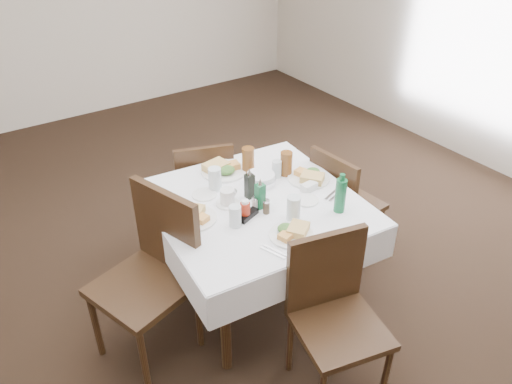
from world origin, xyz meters
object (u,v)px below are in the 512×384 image
at_px(dining_table, 256,214).
at_px(oil_cruet_dark, 250,185).
at_px(chair_south, 333,306).
at_px(chair_east, 340,200).
at_px(chair_north, 204,187).
at_px(water_s, 294,208).
at_px(oil_cruet_green, 260,195).
at_px(bread_basket, 261,179).
at_px(water_w, 235,216).
at_px(water_n, 215,179).
at_px(coffee_mug, 228,198).
at_px(water_e, 277,169).
at_px(green_bottle, 340,195).
at_px(chair_west, 154,266).
at_px(ketchup_bottle, 245,210).

bearing_deg(dining_table, oil_cruet_dark, 91.67).
relative_size(chair_south, chair_east, 1.05).
relative_size(chair_north, oil_cruet_dark, 4.27).
bearing_deg(water_s, chair_south, -101.63).
bearing_deg(oil_cruet_dark, dining_table, -88.33).
bearing_deg(oil_cruet_green, chair_north, 87.17).
relative_size(chair_east, bread_basket, 4.44).
height_order(chair_east, water_w, water_w).
distance_m(dining_table, water_s, 0.32).
height_order(water_n, water_w, water_n).
relative_size(dining_table, water_w, 10.11).
bearing_deg(oil_cruet_dark, chair_south, -91.32).
height_order(chair_east, bread_basket, chair_east).
distance_m(chair_north, chair_east, 0.99).
bearing_deg(coffee_mug, water_e, 12.20).
distance_m(water_s, green_bottle, 0.29).
height_order(coffee_mug, green_bottle, green_bottle).
relative_size(dining_table, water_e, 11.30).
bearing_deg(water_w, bread_basket, 37.81).
bearing_deg(water_s, oil_cruet_dark, 103.76).
xyz_separation_m(water_e, water_w, (-0.51, -0.30, 0.01)).
distance_m(dining_table, oil_cruet_green, 0.19).
bearing_deg(oil_cruet_dark, chair_west, -175.50).
xyz_separation_m(water_s, oil_cruet_green, (-0.09, 0.20, 0.01)).
xyz_separation_m(water_n, coffee_mug, (-0.02, -0.18, -0.03)).
relative_size(chair_north, chair_east, 0.99).
distance_m(water_n, water_e, 0.42).
bearing_deg(chair_south, coffee_mug, 99.05).
height_order(chair_south, oil_cruet_green, oil_cruet_green).
bearing_deg(chair_north, ketchup_bottle, -101.83).
xyz_separation_m(chair_west, water_s, (0.76, -0.27, 0.25)).
distance_m(chair_north, chair_south, 1.45).
xyz_separation_m(dining_table, oil_cruet_dark, (-0.00, 0.06, 0.18)).
bearing_deg(water_n, water_e, -12.60).
bearing_deg(dining_table, coffee_mug, 153.92).
relative_size(water_n, ketchup_bottle, 1.21).
relative_size(chair_north, green_bottle, 3.51).
xyz_separation_m(chair_south, water_n, (-0.11, 1.00, 0.31)).
height_order(chair_west, water_w, chair_west).
bearing_deg(bread_basket, chair_west, -169.58).
distance_m(ketchup_bottle, coffee_mug, 0.18).
bearing_deg(ketchup_bottle, chair_north, 78.17).
height_order(bread_basket, oil_cruet_dark, oil_cruet_dark).
distance_m(water_w, bread_basket, 0.48).
distance_m(water_n, green_bottle, 0.77).
bearing_deg(chair_west, ketchup_bottle, -12.15).
bearing_deg(water_s, water_n, 111.52).
height_order(chair_east, water_s, water_s).
bearing_deg(ketchup_bottle, dining_table, 36.51).
bearing_deg(chair_south, chair_north, 88.14).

